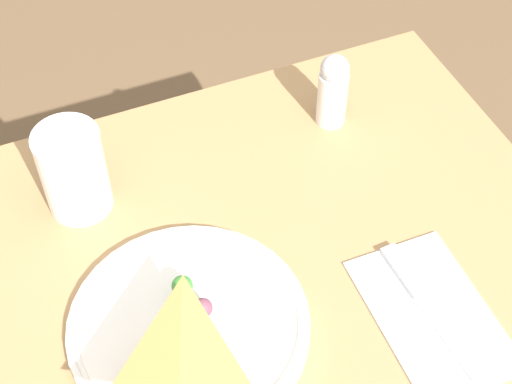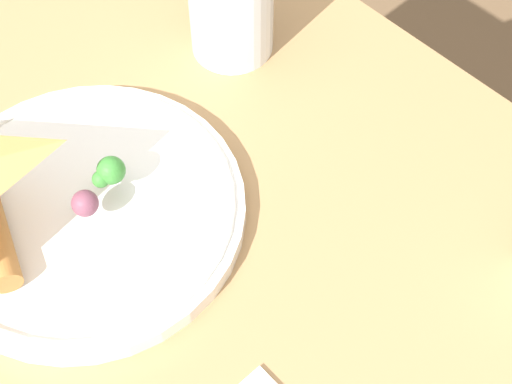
# 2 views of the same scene
# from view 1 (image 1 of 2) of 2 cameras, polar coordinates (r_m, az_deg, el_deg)

# --- Properties ---
(plate_pizza) EXTENTS (0.26, 0.26, 0.05)m
(plate_pizza) POSITION_cam_1_polar(r_m,az_deg,el_deg) (0.84, -4.91, -9.57)
(plate_pizza) COLOR white
(plate_pizza) RESTS_ON dining_table
(milk_glass) EXTENTS (0.08, 0.08, 0.12)m
(milk_glass) POSITION_cam_1_polar(r_m,az_deg,el_deg) (0.94, -13.08, 1.29)
(milk_glass) COLOR white
(milk_glass) RESTS_ON dining_table
(napkin_folded) EXTENTS (0.20, 0.12, 0.00)m
(napkin_folded) POSITION_cam_1_polar(r_m,az_deg,el_deg) (0.88, 12.70, -8.70)
(napkin_folded) COLOR silver
(napkin_folded) RESTS_ON dining_table
(butter_knife) EXTENTS (0.20, 0.03, 0.01)m
(butter_knife) POSITION_cam_1_polar(r_m,az_deg,el_deg) (0.88, 12.40, -8.06)
(butter_knife) COLOR #B2B2B7
(butter_knife) RESTS_ON napkin_folded
(salt_shaker) EXTENTS (0.04, 0.04, 0.11)m
(salt_shaker) POSITION_cam_1_polar(r_m,az_deg,el_deg) (1.02, 5.61, 7.42)
(salt_shaker) COLOR silver
(salt_shaker) RESTS_ON dining_table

